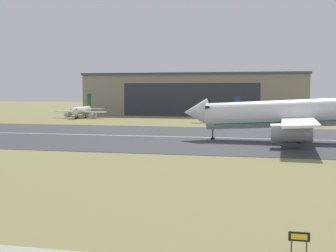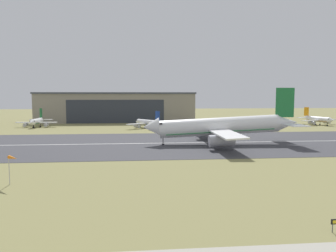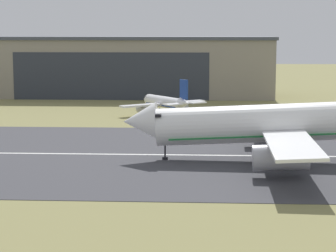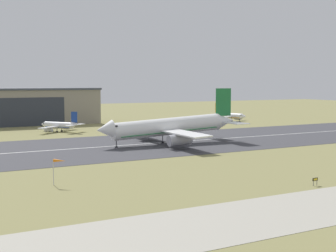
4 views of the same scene
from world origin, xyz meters
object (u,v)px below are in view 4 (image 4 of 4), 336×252
object	(u,v)px
airplane_landing	(169,127)
airplane_parked_east	(230,116)
runway_sign	(315,180)
windsock_pole	(59,162)
airplane_parked_centre	(59,125)

from	to	relation	value
airplane_landing	airplane_parked_east	distance (m)	90.26
airplane_landing	runway_sign	world-z (taller)	airplane_landing
windsock_pole	runway_sign	world-z (taller)	windsock_pole
windsock_pole	airplane_parked_east	bearing A→B (deg)	42.33
airplane_landing	runway_sign	size ratio (longest dim) A/B	31.94
airplane_parked_east	runway_sign	world-z (taller)	airplane_parked_east
airplane_parked_centre	runway_sign	world-z (taller)	airplane_parked_centre
windsock_pole	runway_sign	size ratio (longest dim) A/B	3.32
airplane_parked_centre	windsock_pole	xyz separation A→B (m)	(-25.66, -95.64, 1.97)
airplane_parked_east	windsock_pole	world-z (taller)	airplane_parked_east
airplane_landing	runway_sign	distance (m)	66.04
airplane_parked_east	airplane_parked_centre	bearing A→B (deg)	-175.01
airplane_landing	windsock_pole	size ratio (longest dim) A/B	9.61
windsock_pole	runway_sign	distance (m)	48.72
airplane_parked_centre	windsock_pole	world-z (taller)	airplane_parked_centre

